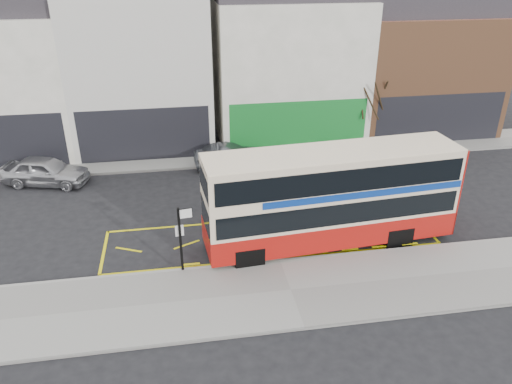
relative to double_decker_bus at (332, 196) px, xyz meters
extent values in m
plane|color=black|center=(-2.37, -0.84, -2.18)|extent=(120.00, 120.00, 0.00)
cube|color=gray|center=(-2.37, -3.14, -2.10)|extent=(40.00, 4.00, 0.15)
cube|color=gray|center=(-2.37, -1.21, -2.10)|extent=(40.00, 0.15, 0.15)
cube|color=gray|center=(-2.37, 10.16, -2.10)|extent=(50.00, 3.00, 0.15)
cube|color=white|center=(-15.87, 14.16, 1.82)|extent=(8.00, 8.00, 8.00)
cube|color=beige|center=(-7.87, 14.16, 2.32)|extent=(8.00, 8.00, 9.00)
cube|color=black|center=(-7.87, 10.18, -0.58)|extent=(7.36, 0.06, 3.20)
cube|color=black|center=(-7.87, 10.20, -0.78)|extent=(5.60, 0.04, 2.00)
cube|color=white|center=(1.13, 14.16, 2.07)|extent=(9.00, 8.00, 8.50)
cube|color=#147227|center=(1.13, 10.18, -0.58)|extent=(8.28, 0.06, 3.20)
cube|color=black|center=(1.13, 10.20, -0.78)|extent=(6.30, 0.04, 2.00)
cube|color=#965E3C|center=(10.13, 14.16, 1.57)|extent=(9.00, 8.00, 7.50)
cube|color=black|center=(10.13, 10.18, -0.58)|extent=(8.28, 0.06, 3.20)
cube|color=black|center=(10.13, 10.20, -0.78)|extent=(6.30, 0.04, 2.00)
cube|color=beige|center=(-0.03, 0.00, 0.05)|extent=(10.49, 3.16, 3.81)
cube|color=#9F110C|center=(-0.03, 0.00, -1.33)|extent=(10.53, 3.20, 1.03)
cube|color=#9F110C|center=(5.10, 0.40, 0.05)|extent=(0.25, 2.39, 3.81)
cube|color=black|center=(-0.03, 0.00, -0.21)|extent=(10.08, 3.18, 0.89)
cube|color=black|center=(-0.03, 0.00, 1.20)|extent=(10.08, 3.18, 0.94)
cube|color=navy|center=(0.90, 0.07, 0.55)|extent=(8.43, 3.04, 0.28)
cube|color=black|center=(-5.17, -0.41, -0.44)|extent=(0.23, 2.16, 1.50)
cube|color=black|center=(-5.17, -0.41, 1.20)|extent=(0.23, 2.16, 0.94)
cube|color=black|center=(-5.16, -0.41, 0.45)|extent=(0.18, 1.64, 0.33)
cube|color=beige|center=(-0.03, 0.00, 1.91)|extent=(10.48, 3.06, 0.11)
cylinder|color=black|center=(-3.60, -1.34, -1.71)|extent=(0.96, 0.34, 0.94)
cylinder|color=black|center=(-3.77, 0.76, -1.71)|extent=(0.96, 0.34, 0.94)
cylinder|color=black|center=(2.77, -0.84, -1.71)|extent=(0.96, 0.34, 0.94)
cylinder|color=black|center=(2.60, 1.26, -1.71)|extent=(0.96, 0.34, 0.94)
cube|color=black|center=(-6.20, -1.24, -0.68)|extent=(0.10, 0.10, 2.69)
cube|color=white|center=(-5.93, -1.20, 0.39)|extent=(0.48, 0.10, 0.39)
cube|color=white|center=(-6.21, -1.18, -0.33)|extent=(0.31, 0.07, 0.45)
imported|color=#A7A7AC|center=(-12.99, 7.98, -1.43)|extent=(4.71, 2.84, 1.50)
imported|color=#383B3F|center=(-3.18, 8.63, -1.52)|extent=(4.07, 1.66, 1.31)
imported|color=silver|center=(4.93, 7.63, -1.56)|extent=(4.48, 2.42, 1.23)
cylinder|color=#312515|center=(5.66, 10.55, -1.18)|extent=(0.24, 0.24, 2.00)
camera|label=1|loc=(-6.01, -17.35, 9.17)|focal=35.00mm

